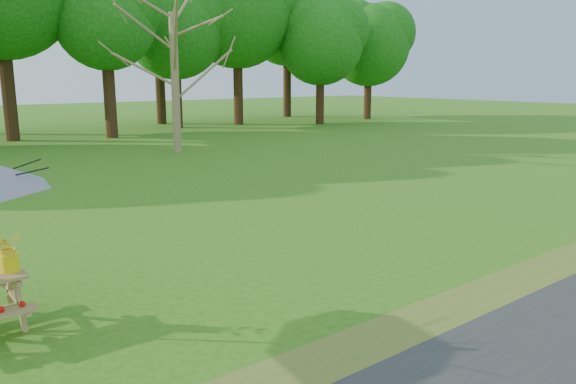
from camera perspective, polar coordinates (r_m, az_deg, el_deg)
ground at (r=9.31m, az=2.08°, el=-7.11°), size 120.00×120.00×0.00m
drygrass_strip at (r=7.54m, az=16.32°, el=-12.19°), size 120.00×1.20×0.01m
flower_bucket at (r=7.59m, az=-26.50°, el=-5.44°), size 0.36×0.34×0.47m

